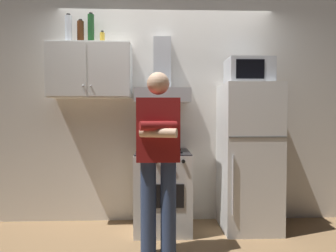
{
  "coord_description": "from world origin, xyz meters",
  "views": [
    {
      "loc": [
        -0.11,
        -3.01,
        1.26
      ],
      "look_at": [
        0.0,
        0.0,
        1.15
      ],
      "focal_mm": 31.99,
      "sensor_mm": 36.0,
      "label": 1
    }
  ],
  "objects_px": {
    "upper_cabinet": "(91,71)",
    "microwave": "(249,72)",
    "person_standing": "(158,155)",
    "bottle_wine_green": "(91,29)",
    "bottle_vodka_clear": "(69,30)",
    "refrigerator": "(248,157)",
    "bottle_spice_jar": "(102,38)",
    "bottle_rum_dark": "(81,33)",
    "range_hood": "(162,85)",
    "stove_oven": "(163,190)"
  },
  "relations": [
    {
      "from": "person_standing",
      "to": "bottle_wine_green",
      "type": "height_order",
      "value": "bottle_wine_green"
    },
    {
      "from": "range_hood",
      "to": "bottle_wine_green",
      "type": "relative_size",
      "value": 2.12
    },
    {
      "from": "refrigerator",
      "to": "bottle_wine_green",
      "type": "xyz_separation_m",
      "value": [
        -1.75,
        0.16,
        1.42
      ]
    },
    {
      "from": "range_hood",
      "to": "refrigerator",
      "type": "xyz_separation_m",
      "value": [
        0.95,
        -0.13,
        -0.8
      ]
    },
    {
      "from": "upper_cabinet",
      "to": "refrigerator",
      "type": "xyz_separation_m",
      "value": [
        1.75,
        -0.12,
        -0.95
      ]
    },
    {
      "from": "range_hood",
      "to": "upper_cabinet",
      "type": "bearing_deg",
      "value": -179.91
    },
    {
      "from": "upper_cabinet",
      "to": "bottle_vodka_clear",
      "type": "relative_size",
      "value": 2.75
    },
    {
      "from": "upper_cabinet",
      "to": "range_hood",
      "type": "xyz_separation_m",
      "value": [
        0.8,
        0.0,
        -0.15
      ]
    },
    {
      "from": "upper_cabinet",
      "to": "bottle_wine_green",
      "type": "height_order",
      "value": "bottle_wine_green"
    },
    {
      "from": "upper_cabinet",
      "to": "bottle_vodka_clear",
      "type": "xyz_separation_m",
      "value": [
        -0.24,
        -0.0,
        0.46
      ]
    },
    {
      "from": "bottle_wine_green",
      "to": "bottle_rum_dark",
      "type": "bearing_deg",
      "value": -177.93
    },
    {
      "from": "bottle_rum_dark",
      "to": "person_standing",
      "type": "bearing_deg",
      "value": -41.32
    },
    {
      "from": "refrigerator",
      "to": "bottle_vodka_clear",
      "type": "relative_size",
      "value": 4.89
    },
    {
      "from": "upper_cabinet",
      "to": "person_standing",
      "type": "distance_m",
      "value": 1.35
    },
    {
      "from": "bottle_rum_dark",
      "to": "bottle_spice_jar",
      "type": "bearing_deg",
      "value": -13.6
    },
    {
      "from": "refrigerator",
      "to": "bottle_rum_dark",
      "type": "relative_size",
      "value": 5.77
    },
    {
      "from": "refrigerator",
      "to": "bottle_vodka_clear",
      "type": "bearing_deg",
      "value": 176.46
    },
    {
      "from": "upper_cabinet",
      "to": "microwave",
      "type": "xyz_separation_m",
      "value": [
        1.75,
        -0.11,
        -0.01
      ]
    },
    {
      "from": "stove_oven",
      "to": "range_hood",
      "type": "distance_m",
      "value": 1.17
    },
    {
      "from": "person_standing",
      "to": "stove_oven",
      "type": "bearing_deg",
      "value": 85.28
    },
    {
      "from": "bottle_wine_green",
      "to": "bottle_vodka_clear",
      "type": "relative_size",
      "value": 1.08
    },
    {
      "from": "upper_cabinet",
      "to": "bottle_rum_dark",
      "type": "relative_size",
      "value": 3.25
    },
    {
      "from": "upper_cabinet",
      "to": "bottle_spice_jar",
      "type": "distance_m",
      "value": 0.39
    },
    {
      "from": "range_hood",
      "to": "microwave",
      "type": "xyz_separation_m",
      "value": [
        0.95,
        -0.11,
        0.14
      ]
    },
    {
      "from": "bottle_vodka_clear",
      "to": "bottle_spice_jar",
      "type": "bearing_deg",
      "value": -4.61
    },
    {
      "from": "bottle_spice_jar",
      "to": "bottle_rum_dark",
      "type": "relative_size",
      "value": 0.5
    },
    {
      "from": "microwave",
      "to": "range_hood",
      "type": "bearing_deg",
      "value": 173.54
    },
    {
      "from": "stove_oven",
      "to": "person_standing",
      "type": "relative_size",
      "value": 0.53
    },
    {
      "from": "range_hood",
      "to": "bottle_wine_green",
      "type": "distance_m",
      "value": 1.01
    },
    {
      "from": "upper_cabinet",
      "to": "bottle_rum_dark",
      "type": "bearing_deg",
      "value": 165.74
    },
    {
      "from": "upper_cabinet",
      "to": "range_hood",
      "type": "relative_size",
      "value": 1.2
    },
    {
      "from": "stove_oven",
      "to": "microwave",
      "type": "height_order",
      "value": "microwave"
    },
    {
      "from": "bottle_wine_green",
      "to": "bottle_vodka_clear",
      "type": "distance_m",
      "value": 0.24
    },
    {
      "from": "person_standing",
      "to": "bottle_vodka_clear",
      "type": "height_order",
      "value": "bottle_vodka_clear"
    },
    {
      "from": "range_hood",
      "to": "microwave",
      "type": "relative_size",
      "value": 1.56
    },
    {
      "from": "refrigerator",
      "to": "bottle_spice_jar",
      "type": "xyz_separation_m",
      "value": [
        -1.61,
        0.09,
        1.31
      ]
    },
    {
      "from": "upper_cabinet",
      "to": "microwave",
      "type": "relative_size",
      "value": 1.88
    },
    {
      "from": "bottle_vodka_clear",
      "to": "microwave",
      "type": "bearing_deg",
      "value": -3.01
    },
    {
      "from": "upper_cabinet",
      "to": "refrigerator",
      "type": "height_order",
      "value": "upper_cabinet"
    },
    {
      "from": "refrigerator",
      "to": "bottle_wine_green",
      "type": "relative_size",
      "value": 4.53
    },
    {
      "from": "microwave",
      "to": "bottle_vodka_clear",
      "type": "bearing_deg",
      "value": 176.99
    },
    {
      "from": "upper_cabinet",
      "to": "bottle_rum_dark",
      "type": "xyz_separation_m",
      "value": [
        -0.11,
        0.03,
        0.43
      ]
    },
    {
      "from": "refrigerator",
      "to": "person_standing",
      "type": "relative_size",
      "value": 0.98
    },
    {
      "from": "stove_oven",
      "to": "bottle_wine_green",
      "type": "xyz_separation_m",
      "value": [
        -0.8,
        0.16,
        1.79
      ]
    },
    {
      "from": "stove_oven",
      "to": "bottle_spice_jar",
      "type": "xyz_separation_m",
      "value": [
        -0.66,
        0.09,
        1.68
      ]
    },
    {
      "from": "bottle_rum_dark",
      "to": "range_hood",
      "type": "bearing_deg",
      "value": -1.74
    },
    {
      "from": "refrigerator",
      "to": "bottle_spice_jar",
      "type": "relative_size",
      "value": 11.64
    },
    {
      "from": "bottle_wine_green",
      "to": "bottle_spice_jar",
      "type": "relative_size",
      "value": 2.57
    },
    {
      "from": "range_hood",
      "to": "microwave",
      "type": "bearing_deg",
      "value": -6.46
    },
    {
      "from": "range_hood",
      "to": "person_standing",
      "type": "bearing_deg",
      "value": -93.91
    }
  ]
}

